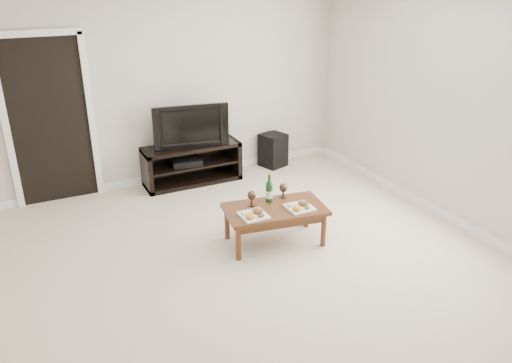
% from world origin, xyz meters
% --- Properties ---
extents(floor, '(5.50, 5.50, 0.00)m').
position_xyz_m(floor, '(0.00, 0.00, 0.00)').
color(floor, beige).
rests_on(floor, ground).
extents(back_wall, '(5.00, 0.04, 2.60)m').
position_xyz_m(back_wall, '(0.00, 2.77, 1.30)').
color(back_wall, beige).
rests_on(back_wall, ground).
extents(doorway, '(0.90, 0.02, 2.05)m').
position_xyz_m(doorway, '(-1.55, 2.73, 1.02)').
color(doorway, black).
rests_on(doorway, ground).
extents(media_console, '(1.33, 0.45, 0.55)m').
position_xyz_m(media_console, '(0.16, 2.50, 0.28)').
color(media_console, black).
rests_on(media_console, ground).
extents(television, '(1.02, 0.29, 0.58)m').
position_xyz_m(television, '(0.16, 2.50, 0.84)').
color(television, black).
rests_on(television, media_console).
extents(av_receiver, '(0.44, 0.36, 0.08)m').
position_xyz_m(av_receiver, '(0.08, 2.48, 0.33)').
color(av_receiver, black).
rests_on(av_receiver, media_console).
extents(subwoofer, '(0.42, 0.42, 0.50)m').
position_xyz_m(subwoofer, '(1.47, 2.57, 0.25)').
color(subwoofer, black).
rests_on(subwoofer, ground).
extents(coffee_table, '(1.14, 0.74, 0.42)m').
position_xyz_m(coffee_table, '(0.40, 0.51, 0.21)').
color(coffee_table, '#512F16').
rests_on(coffee_table, ground).
extents(plate_left, '(0.27, 0.27, 0.07)m').
position_xyz_m(plate_left, '(0.10, 0.43, 0.45)').
color(plate_left, white).
rests_on(plate_left, coffee_table).
extents(plate_right, '(0.27, 0.27, 0.07)m').
position_xyz_m(plate_right, '(0.62, 0.38, 0.45)').
color(plate_right, white).
rests_on(plate_right, coffee_table).
extents(wine_bottle, '(0.07, 0.07, 0.35)m').
position_xyz_m(wine_bottle, '(0.41, 0.68, 0.59)').
color(wine_bottle, '#0F3813').
rests_on(wine_bottle, coffee_table).
extents(goblet_left, '(0.09, 0.09, 0.17)m').
position_xyz_m(goblet_left, '(0.20, 0.67, 0.51)').
color(goblet_left, '#39291F').
rests_on(goblet_left, coffee_table).
extents(goblet_right, '(0.09, 0.09, 0.17)m').
position_xyz_m(goblet_right, '(0.60, 0.69, 0.51)').
color(goblet_right, '#39291F').
rests_on(goblet_right, coffee_table).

